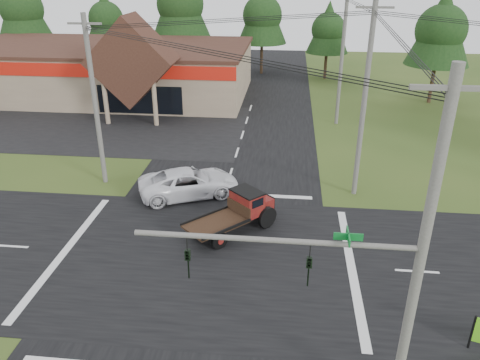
# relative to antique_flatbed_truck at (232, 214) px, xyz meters

# --- Properties ---
(ground) EXTENTS (120.00, 120.00, 0.00)m
(ground) POSITION_rel_antique_flatbed_truck_xyz_m (-1.03, -2.63, -1.07)
(ground) COLOR #304719
(ground) RESTS_ON ground
(road_ns) EXTENTS (12.00, 120.00, 0.02)m
(road_ns) POSITION_rel_antique_flatbed_truck_xyz_m (-1.03, -2.63, -1.06)
(road_ns) COLOR black
(road_ns) RESTS_ON ground
(road_ew) EXTENTS (120.00, 12.00, 0.02)m
(road_ew) POSITION_rel_antique_flatbed_truck_xyz_m (-1.03, -2.63, -1.06)
(road_ew) COLOR black
(road_ew) RESTS_ON ground
(parking_apron) EXTENTS (28.00, 14.00, 0.02)m
(parking_apron) POSITION_rel_antique_flatbed_truck_xyz_m (-15.03, 16.37, -1.06)
(parking_apron) COLOR black
(parking_apron) RESTS_ON ground
(cvs_building) EXTENTS (30.40, 18.20, 9.19)m
(cvs_building) POSITION_rel_antique_flatbed_truck_xyz_m (-16.74, 26.94, 1.71)
(cvs_building) COLOR gray
(cvs_building) RESTS_ON ground
(traffic_signal_mast) EXTENTS (8.12, 0.24, 7.00)m
(traffic_signal_mast) POSITION_rel_antique_flatbed_truck_xyz_m (4.79, -10.13, 3.35)
(traffic_signal_mast) COLOR #595651
(traffic_signal_mast) RESTS_ON ground
(utility_pole_nr) EXTENTS (2.00, 0.30, 11.00)m
(utility_pole_nr) POSITION_rel_antique_flatbed_truck_xyz_m (6.47, -10.13, 4.57)
(utility_pole_nr) COLOR #595651
(utility_pole_nr) RESTS_ON ground
(utility_pole_nw) EXTENTS (2.00, 0.30, 10.50)m
(utility_pole_nw) POSITION_rel_antique_flatbed_truck_xyz_m (-9.03, 5.37, 4.31)
(utility_pole_nw) COLOR #595651
(utility_pole_nw) RESTS_ON ground
(utility_pole_ne) EXTENTS (2.00, 0.30, 11.50)m
(utility_pole_ne) POSITION_rel_antique_flatbed_truck_xyz_m (6.97, 5.37, 4.82)
(utility_pole_ne) COLOR #595651
(utility_pole_ne) RESTS_ON ground
(utility_pole_n) EXTENTS (2.00, 0.30, 11.20)m
(utility_pole_n) POSITION_rel_antique_flatbed_truck_xyz_m (6.97, 19.37, 4.67)
(utility_pole_n) COLOR #595651
(utility_pole_n) RESTS_ON ground
(tree_row_a) EXTENTS (6.72, 6.72, 12.12)m
(tree_row_a) POSITION_rel_antique_flatbed_truck_xyz_m (-31.03, 37.37, 6.98)
(tree_row_a) COLOR #332316
(tree_row_a) RESTS_ON ground
(tree_row_b) EXTENTS (5.60, 5.60, 10.10)m
(tree_row_b) POSITION_rel_antique_flatbed_truck_xyz_m (-21.03, 39.37, 5.63)
(tree_row_b) COLOR #332316
(tree_row_b) RESTS_ON ground
(tree_row_c) EXTENTS (7.28, 7.28, 13.13)m
(tree_row_c) POSITION_rel_antique_flatbed_truck_xyz_m (-11.03, 38.37, 7.65)
(tree_row_c) COLOR #332316
(tree_row_c) RESTS_ON ground
(tree_row_d) EXTENTS (6.16, 6.16, 11.11)m
(tree_row_d) POSITION_rel_antique_flatbed_truck_xyz_m (-1.03, 39.37, 6.30)
(tree_row_d) COLOR #332316
(tree_row_d) RESTS_ON ground
(tree_row_e) EXTENTS (5.04, 5.04, 9.09)m
(tree_row_e) POSITION_rel_antique_flatbed_truck_xyz_m (6.97, 37.37, 4.96)
(tree_row_e) COLOR #332316
(tree_row_e) RESTS_ON ground
(tree_side_ne) EXTENTS (6.16, 6.16, 11.11)m
(tree_side_ne) POSITION_rel_antique_flatbed_truck_xyz_m (16.97, 27.37, 6.30)
(tree_side_ne) COLOR #332316
(tree_side_ne) RESTS_ON ground
(antique_flatbed_truck) EXTENTS (4.99, 5.04, 2.15)m
(antique_flatbed_truck) POSITION_rel_antique_flatbed_truck_xyz_m (0.00, 0.00, 0.00)
(antique_flatbed_truck) COLOR #580C12
(antique_flatbed_truck) RESTS_ON ground
(white_pickup) EXTENTS (6.64, 4.91, 1.68)m
(white_pickup) POSITION_rel_antique_flatbed_truck_xyz_m (-3.16, 4.04, -0.24)
(white_pickup) COLOR white
(white_pickup) RESTS_ON ground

